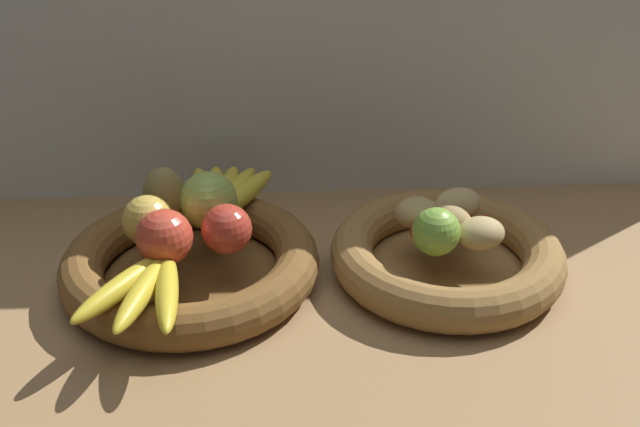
# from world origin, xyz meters

# --- Properties ---
(ground_plane) EXTENTS (1.40, 0.90, 0.03)m
(ground_plane) POSITION_xyz_m (0.00, 0.00, -0.01)
(ground_plane) COLOR #9E774C
(back_wall) EXTENTS (1.40, 0.03, 0.55)m
(back_wall) POSITION_xyz_m (0.00, 0.30, 0.28)
(back_wall) COLOR silver
(back_wall) RESTS_ON ground_plane
(fruit_bowl_left) EXTENTS (0.35, 0.35, 0.06)m
(fruit_bowl_left) POSITION_xyz_m (-0.18, 0.03, 0.03)
(fruit_bowl_left) COLOR brown
(fruit_bowl_left) RESTS_ON ground_plane
(fruit_bowl_right) EXTENTS (0.32, 0.32, 0.06)m
(fruit_bowl_right) POSITION_xyz_m (0.17, 0.03, 0.03)
(fruit_bowl_right) COLOR olive
(fruit_bowl_right) RESTS_ON ground_plane
(apple_golden_left) EXTENTS (0.07, 0.07, 0.07)m
(apple_golden_left) POSITION_xyz_m (-0.23, 0.04, 0.09)
(apple_golden_left) COLOR gold
(apple_golden_left) RESTS_ON fruit_bowl_left
(apple_red_front) EXTENTS (0.07, 0.07, 0.07)m
(apple_red_front) POSITION_xyz_m (-0.20, -0.01, 0.09)
(apple_red_front) COLOR #CC422D
(apple_red_front) RESTS_ON fruit_bowl_left
(apple_green_back) EXTENTS (0.08, 0.08, 0.08)m
(apple_green_back) POSITION_xyz_m (-0.16, 0.08, 0.10)
(apple_green_back) COLOR #99B74C
(apple_green_back) RESTS_ON fruit_bowl_left
(apple_red_right) EXTENTS (0.07, 0.07, 0.07)m
(apple_red_right) POSITION_xyz_m (-0.13, 0.01, 0.09)
(apple_red_right) COLOR #B73828
(apple_red_right) RESTS_ON fruit_bowl_left
(pear_brown) EXTENTS (0.06, 0.06, 0.09)m
(pear_brown) POSITION_xyz_m (-0.21, 0.08, 0.10)
(pear_brown) COLOR olive
(pear_brown) RESTS_ON fruit_bowl_left
(banana_bunch_front) EXTENTS (0.13, 0.18, 0.03)m
(banana_bunch_front) POSITION_xyz_m (-0.22, -0.09, 0.07)
(banana_bunch_front) COLOR gold
(banana_bunch_front) RESTS_ON fruit_bowl_left
(banana_bunch_back) EXTENTS (0.14, 0.18, 0.03)m
(banana_bunch_back) POSITION_xyz_m (-0.14, 0.14, 0.07)
(banana_bunch_back) COLOR yellow
(banana_bunch_back) RESTS_ON fruit_bowl_left
(potato_oblong) EXTENTS (0.08, 0.07, 0.04)m
(potato_oblong) POSITION_xyz_m (0.13, 0.06, 0.08)
(potato_oblong) COLOR tan
(potato_oblong) RESTS_ON fruit_bowl_right
(potato_large) EXTENTS (0.08, 0.08, 0.04)m
(potato_large) POSITION_xyz_m (0.17, 0.03, 0.08)
(potato_large) COLOR #A38451
(potato_large) RESTS_ON fruit_bowl_right
(potato_back) EXTENTS (0.08, 0.07, 0.05)m
(potato_back) POSITION_xyz_m (0.19, 0.08, 0.08)
(potato_back) COLOR tan
(potato_back) RESTS_ON fruit_bowl_right
(potato_small) EXTENTS (0.07, 0.06, 0.04)m
(potato_small) POSITION_xyz_m (0.20, -0.00, 0.08)
(potato_small) COLOR tan
(potato_small) RESTS_ON fruit_bowl_right
(lime_near) EXTENTS (0.06, 0.06, 0.06)m
(lime_near) POSITION_xyz_m (0.14, -0.01, 0.09)
(lime_near) COLOR #7AAD3D
(lime_near) RESTS_ON fruit_bowl_right
(chili_pepper) EXTENTS (0.13, 0.07, 0.02)m
(chili_pepper) POSITION_xyz_m (0.18, 0.04, 0.07)
(chili_pepper) COLOR red
(chili_pepper) RESTS_ON fruit_bowl_right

